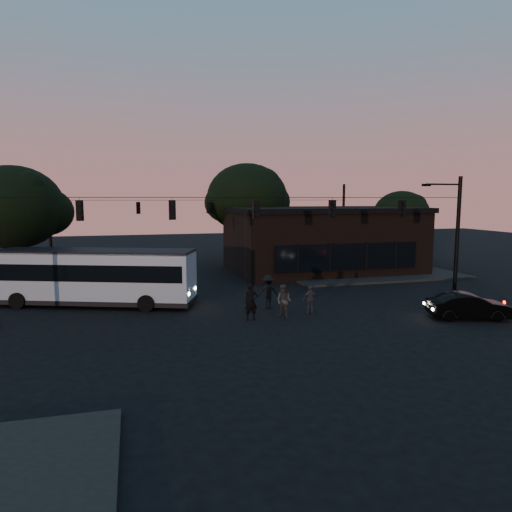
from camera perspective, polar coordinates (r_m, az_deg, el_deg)
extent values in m
plane|color=black|center=(21.94, 2.77, -9.08)|extent=(120.00, 120.00, 0.00)
cube|color=black|center=(39.21, 13.23, -1.89)|extent=(14.00, 10.00, 0.15)
cube|color=black|center=(35.37, -27.18, -3.48)|extent=(14.00, 10.00, 0.15)
cube|color=black|center=(39.39, 8.10, 1.82)|extent=(15.00, 10.00, 5.00)
cube|color=black|center=(39.23, 8.17, 5.75)|extent=(15.40, 10.40, 0.40)
cube|color=black|center=(34.85, 11.40, -0.10)|extent=(11.50, 0.18, 2.00)
cylinder|color=black|center=(43.52, -1.11, 1.74)|extent=(0.44, 0.44, 4.00)
ellipsoid|color=black|center=(43.32, -1.13, 7.28)|extent=(7.60, 7.60, 6.46)
cylinder|color=black|center=(45.48, 17.55, 1.01)|extent=(0.44, 0.44, 3.00)
ellipsoid|color=black|center=(45.27, 17.71, 4.97)|extent=(5.20, 5.20, 4.42)
cylinder|color=black|center=(34.15, -27.69, -0.94)|extent=(0.44, 0.44, 3.60)
ellipsoid|color=black|center=(33.87, -28.07, 5.41)|extent=(6.40, 6.40, 5.44)
cylinder|color=black|center=(31.04, 23.86, 2.16)|extent=(0.24, 0.24, 7.50)
cylinder|color=black|center=(24.89, 0.00, 7.33)|extent=(26.00, 0.03, 0.03)
cube|color=black|center=(24.16, -21.16, 5.31)|extent=(0.34, 0.30, 1.00)
cube|color=black|center=(24.12, -10.43, 5.67)|extent=(0.34, 0.30, 1.00)
cube|color=black|center=(24.90, 0.00, 5.83)|extent=(0.34, 0.30, 1.00)
cube|color=black|center=(26.44, 9.51, 5.81)|extent=(0.34, 0.30, 1.00)
cube|color=black|center=(28.60, 17.77, 5.67)|extent=(0.34, 0.30, 1.00)
cylinder|color=black|center=(40.62, -24.36, 3.18)|extent=(0.24, 0.24, 7.50)
cylinder|color=black|center=(44.59, 10.84, 4.00)|extent=(0.24, 0.24, 7.50)
cylinder|color=black|center=(40.55, -5.96, 6.96)|extent=(26.00, 0.03, 0.03)
cube|color=black|center=(40.04, -14.50, 5.84)|extent=(0.34, 0.30, 1.00)
cube|color=black|center=(40.56, -5.95, 6.04)|extent=(0.34, 0.30, 1.00)
cube|color=black|center=(41.94, 2.21, 6.11)|extent=(0.34, 0.30, 1.00)
cube|color=#97ADC1|center=(27.87, -19.49, -2.17)|extent=(11.55, 6.31, 2.68)
cube|color=black|center=(27.83, -19.52, -1.65)|extent=(11.14, 6.19, 0.93)
cube|color=black|center=(27.69, -19.61, 0.57)|extent=(11.55, 6.31, 0.15)
cube|color=black|center=(28.13, -19.37, -5.08)|extent=(11.66, 6.40, 0.26)
cylinder|color=black|center=(28.88, -27.67, -4.98)|extent=(0.96, 0.56, 0.93)
cylinder|color=black|center=(31.03, -25.12, -4.04)|extent=(0.96, 0.56, 0.93)
cylinder|color=black|center=(25.70, -13.59, -5.77)|extent=(0.96, 0.56, 0.93)
cylinder|color=black|center=(28.10, -11.93, -4.62)|extent=(0.96, 0.56, 0.93)
imported|color=black|center=(25.90, 25.09, -5.70)|extent=(4.28, 2.53, 1.33)
imported|color=black|center=(23.22, -0.61, -5.75)|extent=(0.72, 0.51, 1.88)
imported|color=#34322F|center=(23.79, 3.51, -5.65)|extent=(1.05, 1.06, 1.72)
imported|color=#2E2F38|center=(24.73, 6.80, -5.42)|extent=(0.92, 0.42, 1.53)
imported|color=black|center=(25.66, 1.53, -4.50)|extent=(1.35, 0.97, 1.89)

